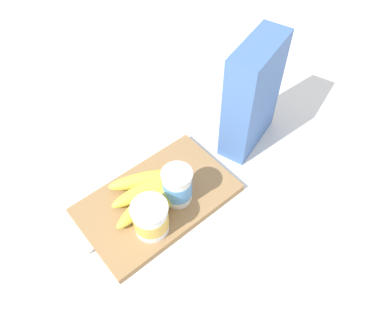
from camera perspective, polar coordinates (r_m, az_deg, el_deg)
name	(u,v)px	position (r m, az deg, el deg)	size (l,w,h in m)	color
ground_plane	(158,201)	(0.84, -5.36, -6.45)	(2.40, 2.40, 0.00)	silver
cutting_board	(157,199)	(0.83, -5.41, -6.12)	(0.34, 0.21, 0.02)	#A37A4C
cereal_box	(252,97)	(0.86, 9.39, 9.73)	(0.17, 0.07, 0.28)	#4770B7
yogurt_cup_front	(177,186)	(0.78, -2.28, -4.10)	(0.07, 0.07, 0.09)	white
yogurt_cup_back	(151,218)	(0.75, -6.46, -9.03)	(0.08, 0.08, 0.08)	white
banana_bunch	(151,193)	(0.81, -6.43, -5.21)	(0.20, 0.18, 0.04)	#DECB45
spoon	(76,254)	(0.80, -17.72, -13.84)	(0.13, 0.04, 0.01)	silver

